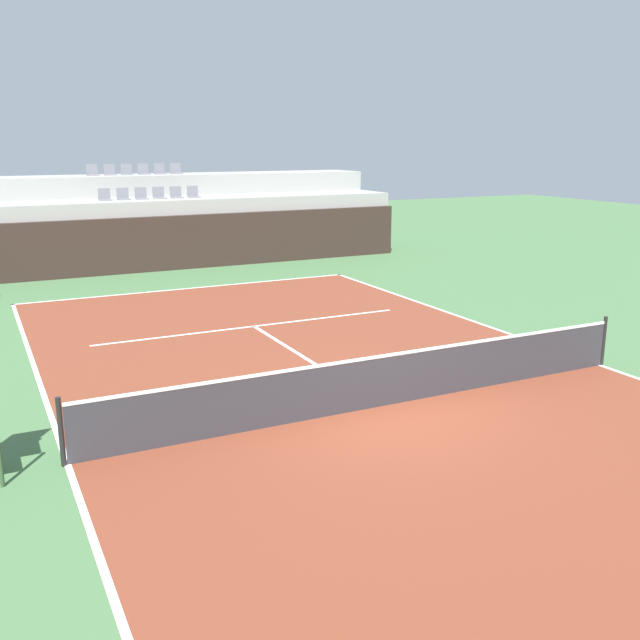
# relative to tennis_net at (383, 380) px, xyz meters

# --- Properties ---
(ground_plane) EXTENTS (80.00, 80.00, 0.00)m
(ground_plane) POSITION_rel_tennis_net_xyz_m (0.00, 0.00, -0.51)
(ground_plane) COLOR #477042
(court_surface) EXTENTS (11.00, 24.00, 0.01)m
(court_surface) POSITION_rel_tennis_net_xyz_m (0.00, 0.00, -0.50)
(court_surface) COLOR brown
(court_surface) RESTS_ON ground_plane
(baseline_far) EXTENTS (11.00, 0.10, 0.00)m
(baseline_far) POSITION_rel_tennis_net_xyz_m (0.00, 11.95, -0.50)
(baseline_far) COLOR white
(baseline_far) RESTS_ON court_surface
(sideline_left) EXTENTS (0.10, 24.00, 0.00)m
(sideline_left) POSITION_rel_tennis_net_xyz_m (-5.45, 0.00, -0.50)
(sideline_left) COLOR white
(sideline_left) RESTS_ON court_surface
(sideline_right) EXTENTS (0.10, 24.00, 0.00)m
(sideline_right) POSITION_rel_tennis_net_xyz_m (5.45, 0.00, -0.50)
(sideline_right) COLOR white
(sideline_right) RESTS_ON court_surface
(service_line_far) EXTENTS (8.26, 0.10, 0.00)m
(service_line_far) POSITION_rel_tennis_net_xyz_m (0.00, 6.40, -0.50)
(service_line_far) COLOR white
(service_line_far) RESTS_ON court_surface
(centre_service_line) EXTENTS (0.10, 6.40, 0.00)m
(centre_service_line) POSITION_rel_tennis_net_xyz_m (0.00, 3.20, -0.50)
(centre_service_line) COLOR white
(centre_service_line) RESTS_ON court_surface
(back_wall) EXTENTS (19.76, 0.30, 2.01)m
(back_wall) POSITION_rel_tennis_net_xyz_m (0.00, 15.71, 0.50)
(back_wall) COLOR #33231E
(back_wall) RESTS_ON ground_plane
(stands_tier_lower) EXTENTS (19.76, 2.40, 2.55)m
(stands_tier_lower) POSITION_rel_tennis_net_xyz_m (0.00, 17.06, 0.77)
(stands_tier_lower) COLOR #9E9E99
(stands_tier_lower) RESTS_ON ground_plane
(stands_tier_upper) EXTENTS (19.76, 2.40, 3.37)m
(stands_tier_upper) POSITION_rel_tennis_net_xyz_m (0.00, 19.46, 1.17)
(stands_tier_upper) COLOR #9E9E99
(stands_tier_upper) RESTS_ON ground_plane
(seating_row_lower) EXTENTS (3.83, 0.44, 0.44)m
(seating_row_lower) POSITION_rel_tennis_net_xyz_m (0.00, 17.16, 2.17)
(seating_row_lower) COLOR slate
(seating_row_lower) RESTS_ON stands_tier_lower
(seating_row_upper) EXTENTS (3.83, 0.44, 0.44)m
(seating_row_upper) POSITION_rel_tennis_net_xyz_m (0.00, 19.56, 2.98)
(seating_row_upper) COLOR slate
(seating_row_upper) RESTS_ON stands_tier_upper
(tennis_net) EXTENTS (11.08, 0.08, 1.07)m
(tennis_net) POSITION_rel_tennis_net_xyz_m (0.00, 0.00, 0.00)
(tennis_net) COLOR black
(tennis_net) RESTS_ON court_surface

